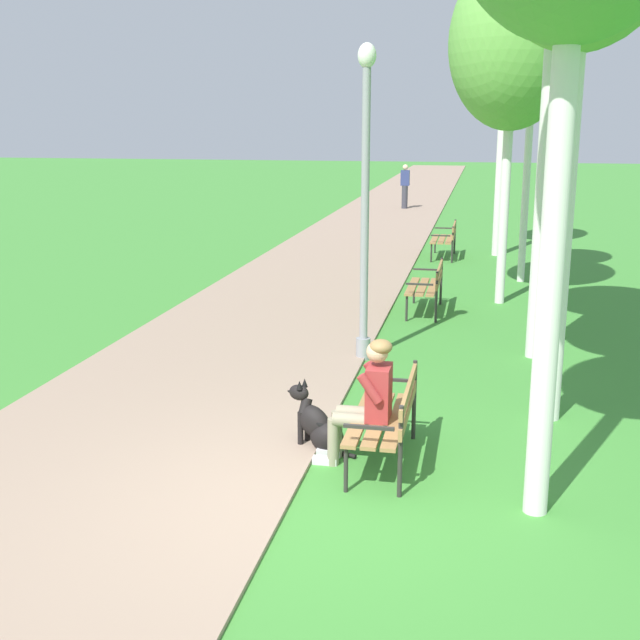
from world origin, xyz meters
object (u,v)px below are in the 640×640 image
dog_black (318,425)px  park_bench_near (389,414)px  person_seated_on_near_bench (367,397)px  birch_tree_fifth (534,52)px  birch_tree_sixth (508,20)px  birch_tree_fourth (513,44)px  lamp_post_near (365,202)px  pedestrian_distant (405,187)px  park_bench_mid (428,283)px  park_bench_far (446,237)px

dog_black → park_bench_near: bearing=-16.0°
person_seated_on_near_bench → birch_tree_fifth: size_ratio=0.22×
park_bench_near → birch_tree_sixth: (1.12, 12.99, 4.97)m
birch_tree_fourth → birch_tree_fifth: size_ratio=1.05×
lamp_post_near → pedestrian_distant: 19.69m
person_seated_on_near_bench → birch_tree_fourth: bearing=79.9°
lamp_post_near → birch_tree_sixth: 10.24m
park_bench_mid → birch_tree_sixth: birch_tree_sixth is taller
park_bench_mid → birch_tree_fourth: bearing=40.1°
park_bench_far → pedestrian_distant: size_ratio=0.91×
person_seated_on_near_bench → park_bench_mid: bearing=89.0°
lamp_post_near → birch_tree_sixth: birch_tree_sixth is taller
park_bench_mid → lamp_post_near: lamp_post_near is taller
person_seated_on_near_bench → dog_black: 0.72m
park_bench_far → lamp_post_near: bearing=-94.4°
park_bench_mid → birch_tree_fifth: 5.39m
dog_black → birch_tree_sixth: size_ratio=0.11×
birch_tree_fifth → birch_tree_sixth: 3.47m
dog_black → birch_tree_fourth: bearing=75.6°
lamp_post_near → birch_tree_fourth: bearing=64.8°
park_bench_near → park_bench_mid: 6.49m
person_seated_on_near_bench → birch_tree_fourth: 8.56m
dog_black → lamp_post_near: size_ratio=0.19×
park_bench_far → lamp_post_near: 9.05m
park_bench_far → person_seated_on_near_bench: person_seated_on_near_bench is taller
lamp_post_near → pedestrian_distant: size_ratio=2.55×
birch_tree_sixth → birch_tree_fifth: bearing=-81.9°
park_bench_mid → dog_black: 6.32m
park_bench_near → birch_tree_fifth: size_ratio=0.26×
person_seated_on_near_bench → pedestrian_distant: pedestrian_distant is taller
park_bench_mid → dog_black: park_bench_mid is taller
park_bench_far → person_seated_on_near_bench: size_ratio=1.20×
park_bench_far → pedestrian_distant: bearing=100.9°
birch_tree_sixth → park_bench_near: bearing=-94.9°
pedestrian_distant → park_bench_mid: bearing=-83.0°
park_bench_mid → pedestrian_distant: size_ratio=0.91×
park_bench_near → birch_tree_sixth: size_ratio=0.21×
park_bench_near → person_seated_on_near_bench: person_seated_on_near_bench is taller
park_bench_mid → birch_tree_fourth: 4.29m
dog_black → birch_tree_sixth: birch_tree_sixth is taller
park_bench_mid → birch_tree_fifth: size_ratio=0.26×
birch_tree_fifth → pedestrian_distant: (-3.73, 13.39, -3.67)m
person_seated_on_near_bench → lamp_post_near: bearing=99.0°
park_bench_far → lamp_post_near: (-0.69, -8.87, 1.66)m
park_bench_near → birch_tree_fifth: 10.60m
birch_tree_fifth → park_bench_far: bearing=122.1°
birch_tree_fifth → pedestrian_distant: size_ratio=3.44×
park_bench_mid → pedestrian_distant: (-2.05, 16.59, 0.33)m
birch_tree_fifth → park_bench_near: bearing=-99.3°
park_bench_near → park_bench_mid: size_ratio=1.00×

